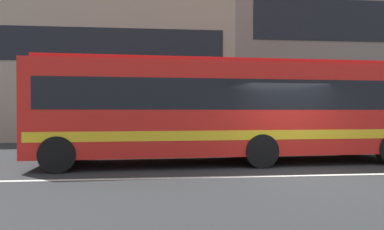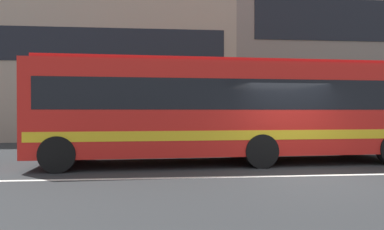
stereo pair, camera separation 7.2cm
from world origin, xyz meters
name	(u,v)px [view 2 (the right image)]	position (x,y,z in m)	size (l,w,h in m)	color
ground_plane	(308,176)	(0.00, 0.00, 0.00)	(160.00, 160.00, 0.00)	#2A2C2E
lane_centre_line	(308,176)	(0.00, 0.00, 0.00)	(60.00, 0.16, 0.01)	silver
hedge_row_far	(327,136)	(3.64, 6.06, 0.56)	(18.28, 1.10, 1.12)	#2D5729
apartment_block_left	(91,69)	(-8.65, 14.79, 4.56)	(18.02, 9.65, 9.13)	tan
transit_bus	(227,107)	(-1.66, 2.37, 1.80)	(12.10, 3.07, 3.26)	red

